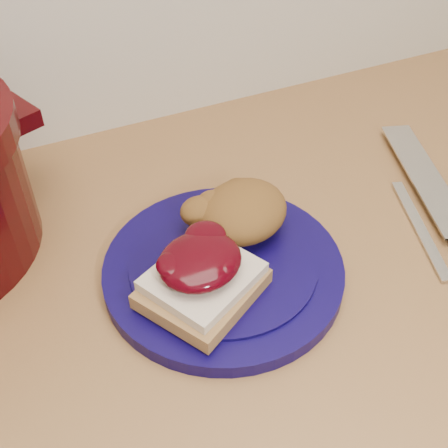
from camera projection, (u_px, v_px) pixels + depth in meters
name	position (u px, v px, depth m)	size (l,w,h in m)	color
plate	(223.00, 269.00, 0.57)	(0.24, 0.24, 0.02)	#0A0439
sandwich	(202.00, 275.00, 0.52)	(0.13, 0.13, 0.05)	olive
stuffing_mound	(243.00, 211.00, 0.58)	(0.10, 0.09, 0.05)	brown
butter_knife	(420.00, 227.00, 0.62)	(0.16, 0.01, 0.00)	silver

